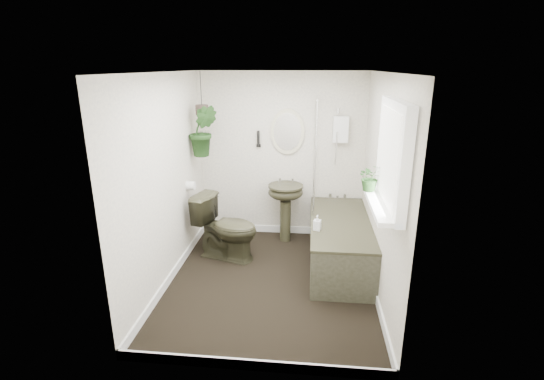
# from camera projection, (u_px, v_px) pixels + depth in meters

# --- Properties ---
(floor) EXTENTS (2.30, 2.80, 0.02)m
(floor) POSITION_uv_depth(u_px,v_px,m) (271.00, 282.00, 4.52)
(floor) COLOR black
(floor) RESTS_ON ground
(ceiling) EXTENTS (2.30, 2.80, 0.02)m
(ceiling) POSITION_uv_depth(u_px,v_px,m) (270.00, 71.00, 3.82)
(ceiling) COLOR white
(ceiling) RESTS_ON ground
(wall_back) EXTENTS (2.30, 0.02, 2.30)m
(wall_back) POSITION_uv_depth(u_px,v_px,m) (281.00, 156.00, 5.51)
(wall_back) COLOR #EEE5C9
(wall_back) RESTS_ON ground
(wall_front) EXTENTS (2.30, 0.02, 2.30)m
(wall_front) POSITION_uv_depth(u_px,v_px,m) (250.00, 242.00, 2.83)
(wall_front) COLOR #EEE5C9
(wall_front) RESTS_ON ground
(wall_left) EXTENTS (0.02, 2.80, 2.30)m
(wall_left) POSITION_uv_depth(u_px,v_px,m) (165.00, 182.00, 4.28)
(wall_left) COLOR #EEE5C9
(wall_left) RESTS_ON ground
(wall_right) EXTENTS (0.02, 2.80, 2.30)m
(wall_right) POSITION_uv_depth(u_px,v_px,m) (382.00, 189.00, 4.06)
(wall_right) COLOR #EEE5C9
(wall_right) RESTS_ON ground
(skirting) EXTENTS (2.30, 2.80, 0.10)m
(skirting) POSITION_uv_depth(u_px,v_px,m) (271.00, 277.00, 4.50)
(skirting) COLOR white
(skirting) RESTS_ON floor
(bathtub) EXTENTS (0.72, 1.72, 0.58)m
(bathtub) POSITION_uv_depth(u_px,v_px,m) (340.00, 242.00, 4.83)
(bathtub) COLOR #2D2C1D
(bathtub) RESTS_ON floor
(bath_screen) EXTENTS (0.04, 0.72, 1.40)m
(bath_screen) POSITION_uv_depth(u_px,v_px,m) (315.00, 154.00, 5.02)
(bath_screen) COLOR silver
(bath_screen) RESTS_ON bathtub
(shower_box) EXTENTS (0.20, 0.10, 0.35)m
(shower_box) POSITION_uv_depth(u_px,v_px,m) (341.00, 129.00, 5.24)
(shower_box) COLOR white
(shower_box) RESTS_ON wall_back
(oval_mirror) EXTENTS (0.46, 0.03, 0.62)m
(oval_mirror) POSITION_uv_depth(u_px,v_px,m) (287.00, 132.00, 5.35)
(oval_mirror) COLOR beige
(oval_mirror) RESTS_ON wall_back
(wall_sconce) EXTENTS (0.04, 0.04, 0.22)m
(wall_sconce) POSITION_uv_depth(u_px,v_px,m) (258.00, 139.00, 5.41)
(wall_sconce) COLOR black
(wall_sconce) RESTS_ON wall_back
(toilet_roll_holder) EXTENTS (0.11, 0.11, 0.11)m
(toilet_roll_holder) POSITION_uv_depth(u_px,v_px,m) (191.00, 186.00, 5.02)
(toilet_roll_holder) COLOR white
(toilet_roll_holder) RESTS_ON wall_left
(window_recess) EXTENTS (0.08, 1.00, 0.90)m
(window_recess) POSITION_uv_depth(u_px,v_px,m) (393.00, 156.00, 3.25)
(window_recess) COLOR white
(window_recess) RESTS_ON wall_right
(window_sill) EXTENTS (0.18, 1.00, 0.04)m
(window_sill) POSITION_uv_depth(u_px,v_px,m) (380.00, 203.00, 3.38)
(window_sill) COLOR white
(window_sill) RESTS_ON wall_right
(window_blinds) EXTENTS (0.01, 0.86, 0.76)m
(window_blinds) POSITION_uv_depth(u_px,v_px,m) (387.00, 156.00, 3.25)
(window_blinds) COLOR white
(window_blinds) RESTS_ON wall_right
(toilet) EXTENTS (0.90, 0.66, 0.82)m
(toilet) POSITION_uv_depth(u_px,v_px,m) (227.00, 227.00, 4.97)
(toilet) COLOR #2D2C1D
(toilet) RESTS_ON floor
(pedestal_sink) EXTENTS (0.54, 0.49, 0.82)m
(pedestal_sink) POSITION_uv_depth(u_px,v_px,m) (285.00, 213.00, 5.46)
(pedestal_sink) COLOR #2D2C1D
(pedestal_sink) RESTS_ON floor
(sill_plant) EXTENTS (0.28, 0.26, 0.26)m
(sill_plant) POSITION_uv_depth(u_px,v_px,m) (370.00, 177.00, 3.63)
(sill_plant) COLOR black
(sill_plant) RESTS_ON window_sill
(hanging_plant) EXTENTS (0.40, 0.34, 0.66)m
(hanging_plant) POSITION_uv_depth(u_px,v_px,m) (203.00, 131.00, 5.04)
(hanging_plant) COLOR black
(hanging_plant) RESTS_ON ceiling
(soap_bottle) EXTENTS (0.10, 0.10, 0.17)m
(soap_bottle) POSITION_uv_depth(u_px,v_px,m) (317.00, 223.00, 4.44)
(soap_bottle) COLOR #2E2727
(soap_bottle) RESTS_ON bathtub
(hanging_pot) EXTENTS (0.16, 0.16, 0.12)m
(hanging_pot) POSITION_uv_depth(u_px,v_px,m) (202.00, 110.00, 4.96)
(hanging_pot) COLOR #3B2E27
(hanging_pot) RESTS_ON ceiling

